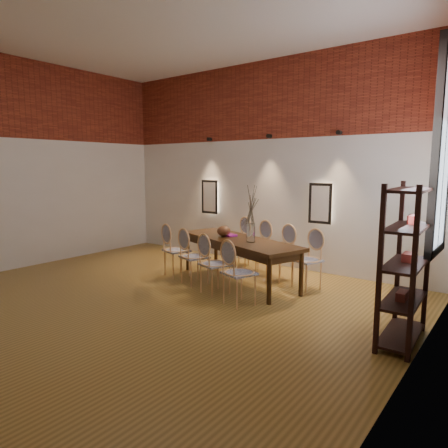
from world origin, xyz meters
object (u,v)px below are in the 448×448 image
Objects in this scene: chair_near_d at (239,273)px; chair_far_d at (307,260)px; shelving_rack at (405,264)px; chair_near_c at (215,264)px; chair_far_c at (280,253)px; chair_far_b at (257,247)px; dining_table at (238,260)px; vase at (251,233)px; chair_near_b at (194,257)px; book at (229,235)px; chair_far_a at (237,242)px; bowl at (224,231)px; chair_near_a at (177,250)px.

chair_near_d and chair_far_d have the same top height.
shelving_rack is at bearing 21.04° from chair_near_d.
chair_far_d is (1.01, 1.11, 0.00)m from chair_near_c.
chair_far_b is at bearing 0.00° from chair_far_c.
dining_table is 0.63m from vase.
vase reaches higher than dining_table.
chair_near_d is 2.20m from shelving_rack.
chair_near_b is (-0.51, -0.55, 0.09)m from dining_table.
chair_far_d is (1.10, 0.36, 0.09)m from dining_table.
chair_near_c reaches higher than book.
chair_far_b is (-0.18, 1.49, 0.00)m from chair_near_c.
chair_far_a is (-0.18, 1.49, 0.00)m from chair_near_b.
chair_far_a is 3.92× the size of bowl.
book is at bearing 133.83° from chair_far_a.
chair_near_d reaches higher than book.
chair_near_d is (0.68, -0.94, 0.09)m from dining_table.
book is (0.39, -0.80, 0.30)m from chair_far_a.
chair_far_d is at bearing -180.00° from chair_far_a.
chair_near_d is 1.85m from chair_far_b.
chair_far_b is (1.01, 1.11, 0.00)m from chair_near_a.
dining_table is at bearing 143.99° from chair_near_d.
vase is (1.01, -1.04, 0.43)m from chair_far_a.
chair_near_a is 1.88m from chair_near_d.
chair_far_b is at bearing 90.00° from chair_near_b.
chair_near_d is at bearing -36.01° from dining_table.
book reaches higher than dining_table.
chair_far_b is 3.35m from shelving_rack.
chair_near_a is 1.25m from chair_near_c.
chair_far_a and chair_far_c have the same top height.
book is at bearing 150.14° from chair_near_d.
chair_near_d is 3.62× the size of book.
dining_table is 10.43× the size of bowl.
chair_near_b is at bearing -0.00° from chair_near_a.
vase reaches higher than chair_near_b.
chair_far_a is 0.63m from chair_far_b.
chair_near_a is at bearing 36.01° from chair_far_d.
chair_far_c is (0.60, -0.19, 0.00)m from chair_far_b.
shelving_rack is at bearing 13.36° from chair_near_b.
shelving_rack is (3.14, -0.96, 0.14)m from book.
chair_near_c and chair_far_d have the same top height.
chair_near_d is at bearing 90.00° from chair_far_d.
chair_near_b and chair_near_c have the same top height.
shelving_rack is at bearing 16.36° from chair_near_c.
dining_table is at bearing 114.63° from chair_far_b.
chair_near_d reaches higher than dining_table.
vase is 1.25× the size of bowl.
book is at bearing 172.45° from dining_table.
chair_near_b is 3.62× the size of book.
chair_near_c is 1.00m from bowl.
chair_near_a is 1.00× the size of chair_far_d.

